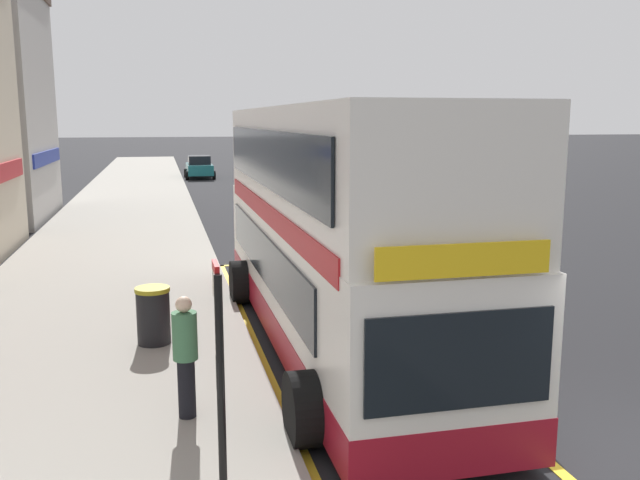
# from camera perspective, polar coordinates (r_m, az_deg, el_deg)

# --- Properties ---
(ground_plane) EXTENTS (260.00, 260.00, 0.00)m
(ground_plane) POSITION_cam_1_polar(r_m,az_deg,el_deg) (39.36, -5.21, 4.02)
(ground_plane) COLOR black
(pavement_near) EXTENTS (6.00, 76.00, 0.14)m
(pavement_near) POSITION_cam_1_polar(r_m,az_deg,el_deg) (38.98, -15.46, 3.74)
(pavement_near) COLOR gray
(pavement_near) RESTS_ON ground
(double_decker_bus) EXTENTS (3.23, 11.18, 4.40)m
(double_decker_bus) POSITION_cam_1_polar(r_m,az_deg,el_deg) (12.56, 1.05, 0.45)
(double_decker_bus) COLOR white
(double_decker_bus) RESTS_ON ground
(bus_bay_markings) EXTENTS (3.08, 14.09, 0.01)m
(bus_bay_markings) POSITION_cam_1_polar(r_m,az_deg,el_deg) (13.30, 0.74, -8.15)
(bus_bay_markings) COLOR yellow
(bus_bay_markings) RESTS_ON ground
(bus_stop_sign) EXTENTS (0.09, 0.51, 2.53)m
(bus_stop_sign) POSITION_cam_1_polar(r_m,az_deg,el_deg) (7.43, -8.50, -9.90)
(bus_stop_sign) COLOR black
(bus_stop_sign) RESTS_ON pavement_near
(parked_car_teal_kerbside) EXTENTS (2.09, 4.20, 1.62)m
(parked_car_teal_kerbside) POSITION_cam_1_polar(r_m,az_deg,el_deg) (49.65, -10.17, 6.10)
(parked_car_teal_kerbside) COLOR #196066
(parked_car_teal_kerbside) RESTS_ON ground
(parked_car_white_behind) EXTENTS (2.09, 4.20, 1.62)m
(parked_car_white_behind) POSITION_cam_1_polar(r_m,az_deg,el_deg) (50.69, -1.42, 6.33)
(parked_car_white_behind) COLOR silver
(parked_car_white_behind) RESTS_ON ground
(pedestrian_further_back) EXTENTS (0.34, 0.34, 1.71)m
(pedestrian_further_back) POSITION_cam_1_polar(r_m,az_deg,el_deg) (9.45, -11.32, -9.27)
(pedestrian_further_back) COLOR black
(pedestrian_further_back) RESTS_ON pavement_near
(litter_bin) EXTENTS (0.63, 0.63, 1.05)m
(litter_bin) POSITION_cam_1_polar(r_m,az_deg,el_deg) (12.71, -13.92, -6.19)
(litter_bin) COLOR black
(litter_bin) RESTS_ON pavement_near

